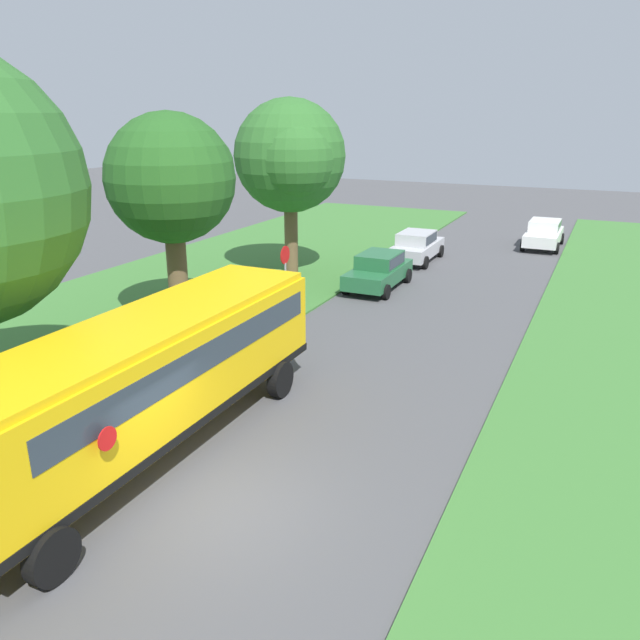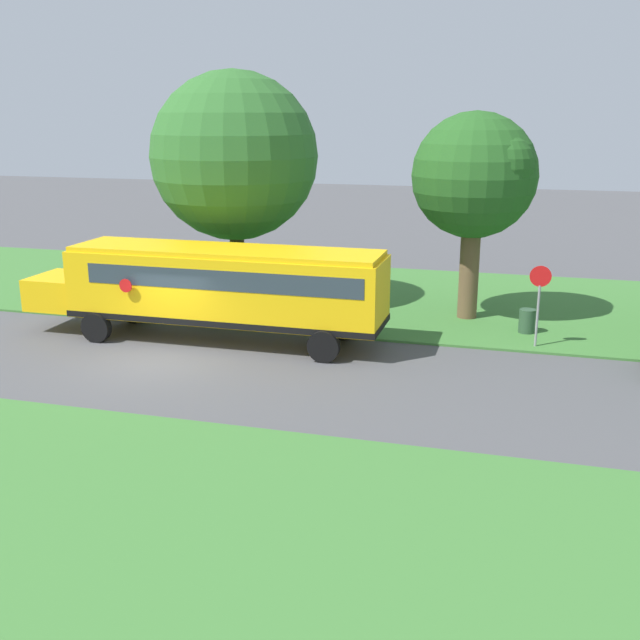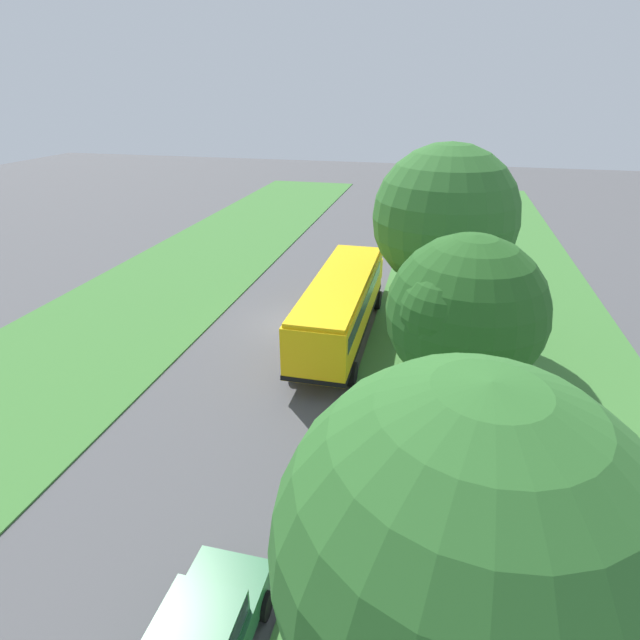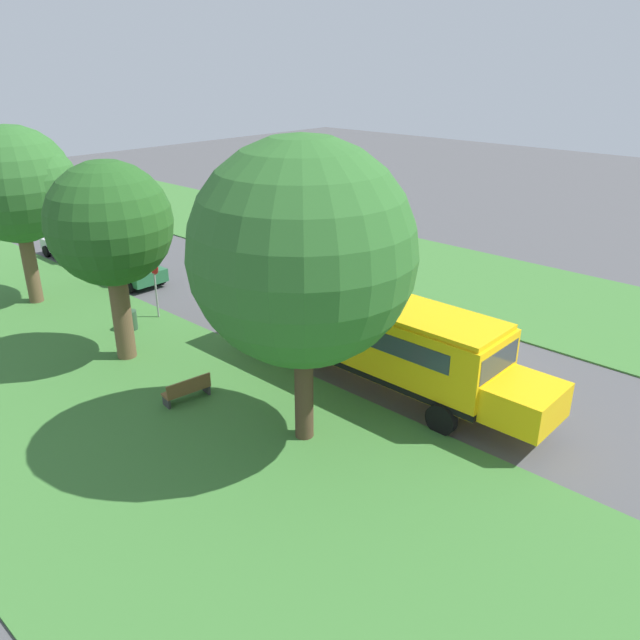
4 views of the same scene
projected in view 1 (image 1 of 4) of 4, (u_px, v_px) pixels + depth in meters
name	position (u px, v px, depth m)	size (l,w,h in m)	color
ground_plane	(223.00, 509.00, 12.29)	(120.00, 120.00, 0.00)	#4C4C4F
school_bus	(143.00, 377.00, 13.67)	(2.85, 12.42, 3.16)	yellow
car_green_nearest	(379.00, 269.00, 27.44)	(2.02, 4.40, 1.56)	#236038
car_silver_middle	(417.00, 245.00, 32.37)	(2.02, 4.40, 1.56)	#B7B7BC
car_white_furthest	(544.00, 232.00, 35.72)	(2.02, 4.40, 1.56)	silver
oak_tree_roadside_mid	(175.00, 178.00, 21.37)	(4.45, 4.45, 7.51)	brown
oak_tree_far_end	(291.00, 157.00, 28.01)	(5.09, 5.13, 8.09)	brown
stop_sign	(285.00, 272.00, 23.30)	(0.08, 0.68, 2.74)	gray
park_bench	(80.00, 350.00, 19.16)	(1.65, 0.72, 0.92)	brown
trash_bin	(247.00, 302.00, 24.08)	(0.56, 0.56, 0.90)	#2D4C33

